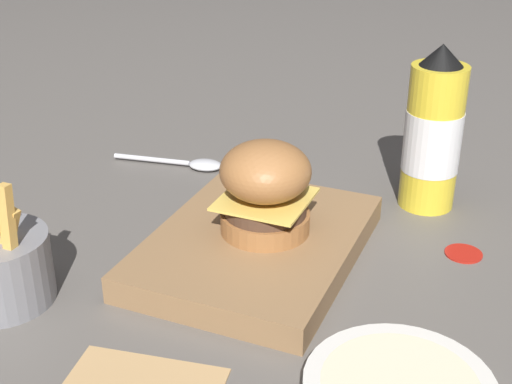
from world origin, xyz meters
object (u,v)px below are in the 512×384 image
(serving_board, at_px, (256,245))
(burger, at_px, (265,188))
(spoon, at_px, (194,164))
(ketchup_bottle, at_px, (433,134))

(serving_board, distance_m, burger, 0.07)
(serving_board, height_order, spoon, serving_board)
(serving_board, height_order, burger, burger)
(burger, height_order, spoon, burger)
(serving_board, relative_size, burger, 2.74)
(burger, bearing_deg, ketchup_bottle, -36.23)
(serving_board, distance_m, spoon, 0.25)
(ketchup_bottle, distance_m, spoon, 0.33)
(burger, bearing_deg, spoon, 45.85)
(serving_board, relative_size, spoon, 1.74)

